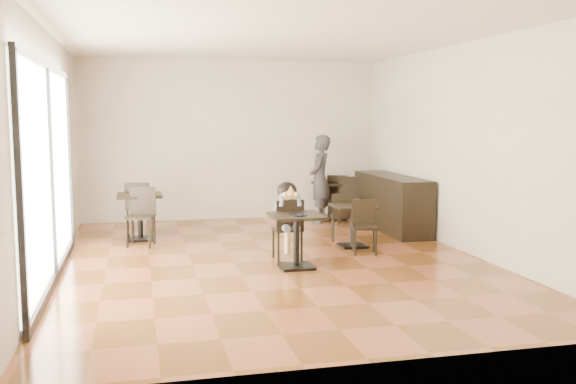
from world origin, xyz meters
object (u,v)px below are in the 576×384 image
object	(u,v)px
chair_mid_a	(342,217)
chair_left_a	(140,208)
child_table	(296,241)
adult_patron	(320,179)
child_chair	(287,229)
child	(287,221)
cafe_table_back	(332,201)
cafe_table_left	(140,217)
cafe_table_mid	(353,226)
chair_back_b	(348,200)
chair_back_a	(338,196)
chair_mid_b	(365,228)
chair_left_b	(140,217)

from	to	relation	value
chair_mid_a	chair_left_a	world-z (taller)	chair_left_a
child_table	adult_patron	world-z (taller)	adult_patron
child_chair	chair_mid_a	bearing A→B (deg)	-136.05
child	chair_left_a	world-z (taller)	child
cafe_table_back	cafe_table_left	bearing A→B (deg)	-160.79
adult_patron	cafe_table_mid	world-z (taller)	adult_patron
cafe_table_left	chair_back_b	distance (m)	4.04
adult_patron	chair_mid_a	distance (m)	1.94
adult_patron	cafe_table_mid	distance (m)	2.49
cafe_table_back	chair_back_b	world-z (taller)	chair_back_b
adult_patron	chair_back_a	world-z (taller)	adult_patron
chair_mid_b	chair_back_b	xyz separation A→B (m)	(0.65, 2.73, 0.04)
adult_patron	cafe_table_back	bearing A→B (deg)	153.40
chair_mid_a	chair_mid_b	size ratio (longest dim) A/B	1.00
child_chair	cafe_table_back	world-z (taller)	child_chair
child_chair	adult_patron	xyz separation A→B (m)	(1.38, 3.06, 0.41)
adult_patron	cafe_table_mid	bearing A→B (deg)	19.44
chair_left_a	chair_back_b	size ratio (longest dim) A/B	1.04
child_table	chair_mid_a	bearing A→B (deg)	54.68
adult_patron	chair_mid_b	bearing A→B (deg)	20.09
chair_left_a	cafe_table_back	bearing A→B (deg)	-155.17
chair_back_b	child_chair	bearing A→B (deg)	-100.85
child_table	child	world-z (taller)	child
child	chair_back_a	distance (m)	3.95
chair_left_a	chair_back_b	xyz separation A→B (m)	(3.96, 0.23, -0.02)
child	cafe_table_mid	world-z (taller)	child
cafe_table_mid	chair_back_b	bearing A→B (deg)	73.27
child_chair	cafe_table_left	world-z (taller)	child_chair
adult_patron	chair_mid_b	size ratio (longest dim) A/B	2.11
cafe_table_left	cafe_table_mid	bearing A→B (deg)	-22.93
child	cafe_table_left	distance (m)	2.91
chair_mid_b	chair_left_b	bearing A→B (deg)	171.20
chair_back_a	cafe_table_mid	bearing A→B (deg)	99.98
cafe_table_left	chair_mid_a	bearing A→B (deg)	-14.40
cafe_table_back	chair_mid_a	distance (m)	2.23
adult_patron	chair_left_b	bearing A→B (deg)	-42.51
chair_mid_b	chair_left_b	xyz separation A→B (m)	(-3.31, 1.40, 0.06)
adult_patron	chair_back_b	size ratio (longest dim) A/B	1.90
child_chair	child	xyz separation A→B (m)	(0.00, 0.00, 0.12)
chair_mid_a	chair_left_a	distance (m)	3.59
child	chair_back_a	size ratio (longest dim) A/B	1.25
child_chair	chair_mid_a	xyz separation A→B (m)	(1.23, 1.19, -0.04)
child	cafe_table_back	bearing A→B (deg)	62.74
child_chair	cafe_table_left	distance (m)	2.91
child_chair	child	distance (m)	0.12
adult_patron	chair_mid_b	world-z (taller)	adult_patron
child_table	chair_left_b	bearing A→B (deg)	135.59
chair_mid_b	child_table	bearing A→B (deg)	-138.54
chair_mid_a	chair_back_a	bearing A→B (deg)	-91.84
child_chair	cafe_table_mid	size ratio (longest dim) A/B	1.33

